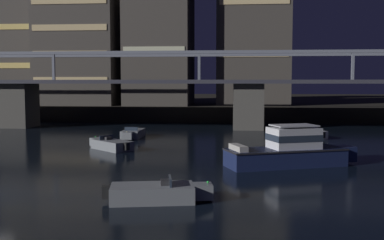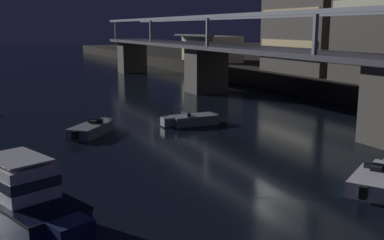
{
  "view_description": "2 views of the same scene",
  "coord_description": "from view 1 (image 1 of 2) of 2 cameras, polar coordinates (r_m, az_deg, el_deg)",
  "views": [
    {
      "loc": [
        12.37,
        -21.39,
        5.6
      ],
      "look_at": [
        9.35,
        14.73,
        2.68
      ],
      "focal_mm": 42.82,
      "sensor_mm": 36.0,
      "label": 1
    },
    {
      "loc": [
        35.96,
        8.51,
        8.0
      ],
      "look_at": [
        6.79,
        22.65,
        1.39
      ],
      "focal_mm": 42.42,
      "sensor_mm": 36.0,
      "label": 2
    }
  ],
  "objects": [
    {
      "name": "speedboat_mid_left",
      "position": [
        48.71,
        14.09,
        -1.64
      ],
      "size": [
        3.7,
        4.83,
        1.16
      ],
      "color": "silver",
      "rests_on": "ground"
    },
    {
      "name": "speedboat_mid_center",
      "position": [
        22.0,
        -4.39,
        -9.04
      ],
      "size": [
        5.23,
        2.46,
        1.16
      ],
      "color": "gray",
      "rests_on": "ground"
    },
    {
      "name": "tower_west_tall",
      "position": [
        77.15,
        -13.3,
        9.24
      ],
      "size": [
        12.26,
        13.65,
        19.89
      ],
      "color": "#423D38",
      "rests_on": "far_riverbank"
    },
    {
      "name": "tower_west_low",
      "position": [
        86.07,
        -19.43,
        12.69
      ],
      "size": [
        9.27,
        10.05,
        32.07
      ],
      "color": "#423D38",
      "rests_on": "far_riverbank"
    },
    {
      "name": "river_bridge",
      "position": [
        57.69,
        -7.61,
        3.25
      ],
      "size": [
        93.28,
        6.4,
        9.38
      ],
      "color": "#4C4944",
      "rests_on": "ground"
    },
    {
      "name": "speedboat_mid_right",
      "position": [
        47.49,
        -7.4,
        -1.7
      ],
      "size": [
        1.87,
        5.2,
        1.16
      ],
      "color": "gray",
      "rests_on": "ground"
    },
    {
      "name": "far_riverbank",
      "position": [
        105.16,
        -1.98,
        2.16
      ],
      "size": [
        240.0,
        80.0,
        2.2
      ],
      "primitive_type": "cube",
      "color": "black",
      "rests_on": "ground"
    },
    {
      "name": "speedboat_near_center",
      "position": [
        39.35,
        -10.1,
        -3.03
      ],
      "size": [
        4.49,
        4.28,
        1.16
      ],
      "color": "gray",
      "rests_on": "ground"
    },
    {
      "name": "cabin_cruiser_near_left",
      "position": [
        31.74,
        12.08,
        -3.73
      ],
      "size": [
        9.29,
        5.28,
        2.79
      ],
      "color": "#19234C",
      "rests_on": "ground"
    }
  ]
}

